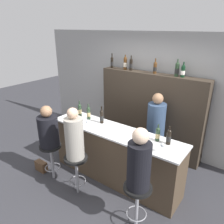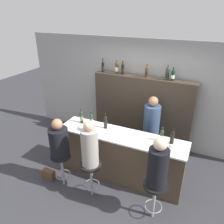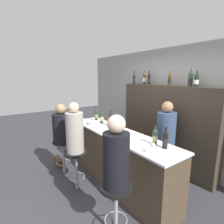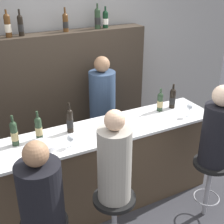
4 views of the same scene
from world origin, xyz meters
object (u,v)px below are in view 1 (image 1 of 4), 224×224
Objects in this scene: wine_bottle_backbar_3 at (155,68)px; bar_stool_left at (51,152)px; guest_seated_left at (48,129)px; guest_seated_right at (139,162)px; wine_bottle_counter_3 at (158,134)px; wine_bottle_counter_0 at (80,110)px; bartender at (155,133)px; wine_bottle_backbar_0 at (112,62)px; wine_bottle_counter_4 at (169,137)px; wine_bottle_counter_1 at (89,113)px; bar_stool_right at (137,195)px; wine_bottle_backbar_4 at (177,69)px; wine_bottle_backbar_5 at (183,71)px; metal_bowl at (81,120)px; handbag at (41,166)px; wine_bottle_counter_2 at (102,116)px; bar_stool_middle at (76,165)px; guest_seated_middle at (74,137)px; wine_bottle_backbar_1 at (125,63)px; wine_glass_0 at (88,122)px; wine_glass_1 at (163,146)px; wine_bottle_backbar_2 at (131,64)px.

bar_stool_left is at bearing -116.23° from wine_bottle_backbar_3.
guest_seated_left is 0.87× the size of guest_seated_right.
wine_bottle_counter_0 is at bearing 180.00° from wine_bottle_counter_3.
wine_bottle_backbar_0 is at bearing 163.01° from bartender.
wine_bottle_counter_4 is 1.05m from bartender.
wine_bottle_counter_1 is 0.20× the size of bartender.
wine_bottle_backbar_0 reaches higher than bar_stool_right.
wine_bottle_backbar_4 reaches higher than wine_bottle_backbar_3.
wine_bottle_backbar_5 reaches higher than bartender.
wine_bottle_backbar_5 is 2.14m from metal_bowl.
wine_bottle_counter_4 is (1.64, -0.00, 0.00)m from wine_bottle_counter_1.
wine_bottle_backbar_0 reaches higher than handbag.
wine_bottle_counter_2 is 1.49m from wine_bottle_backbar_3.
wine_bottle_backbar_4 is 2.45m from bar_stool_right.
wine_bottle_counter_1 is 1.64m from wine_bottle_counter_4.
bar_stool_middle is 0.83× the size of guest_seated_middle.
wine_bottle_counter_0 is at bearing 180.00° from wine_bottle_counter_4.
wine_bottle_backbar_1 reaches higher than bar_stool_right.
handbag is (-2.18, -0.00, -0.46)m from bar_stool_right.
wine_glass_1 is at bearing 0.00° from wine_glass_0.
wine_bottle_backbar_0 is 1.25× the size of handbag.
guest_seated_left is 0.49× the size of bartender.
guest_seated_middle is (0.42, -0.80, -0.04)m from wine_bottle_counter_1.
wine_bottle_backbar_2 is at bearing 70.31° from wine_bottle_counter_0.
guest_seated_right reaches higher than wine_bottle_counter_0.
wine_glass_0 is 0.50× the size of handbag.
metal_bowl is (-1.24, -1.39, -0.90)m from wine_bottle_backbar_4.
wine_bottle_counter_2 is 0.44× the size of guest_seated_left.
wine_glass_0 is at bearing 49.25° from guest_seated_left.
guest_seated_right is 0.56× the size of bartender.
wine_bottle_counter_2 is 0.98m from guest_seated_left.
wine_bottle_backbar_1 is at bearing 100.90° from guest_seated_middle.
metal_bowl is at bearing -173.11° from wine_bottle_counter_4.
bar_stool_right is (-0.08, -0.52, -0.55)m from wine_glass_1.
wine_bottle_counter_2 is at bearing 29.66° from metal_bowl.
bartender is 2.36m from handbag.
wine_glass_1 is 2.04m from bar_stool_left.
wine_bottle_backbar_1 is 2.78m from handbag.
bartender is at bearing 116.93° from wine_bottle_counter_3.
wine_bottle_backbar_2 is at bearing 68.49° from handbag.
wine_bottle_backbar_4 is 2.14× the size of wine_glass_1.
bar_stool_left is at bearing 180.00° from guest_seated_middle.
bar_stool_right is 1.66m from bartender.
wine_bottle_counter_2 is at bearing 180.00° from wine_bottle_counter_4.
wine_bottle_counter_4 reaches higher than bar_stool_middle.
wine_bottle_backbar_0 is 0.46× the size of bar_stool_left.
wine_bottle_backbar_3 is 1.07× the size of wine_bottle_backbar_5.
guest_seated_middle is (0.10, -0.80, -0.05)m from wine_bottle_counter_2.
wine_bottle_backbar_3 is 1.77m from wine_glass_0.
bar_stool_left is at bearing -88.83° from wine_bottle_counter_0.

